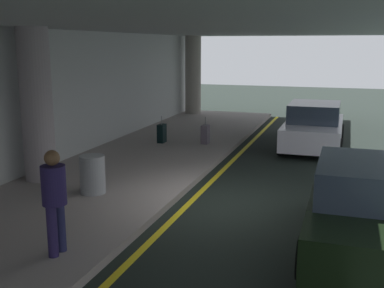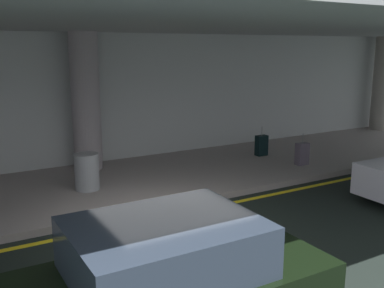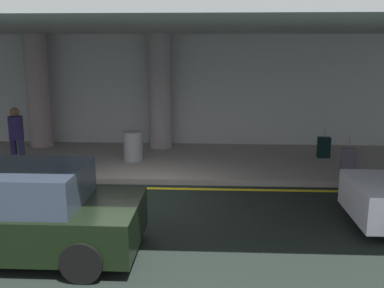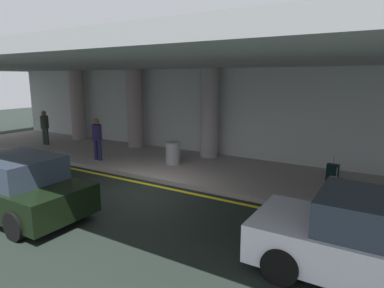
% 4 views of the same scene
% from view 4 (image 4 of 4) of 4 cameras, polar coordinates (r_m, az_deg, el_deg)
% --- Properties ---
extents(ground_plane, '(60.00, 60.00, 0.00)m').
position_cam_4_polar(ground_plane, '(10.29, -9.57, -8.10)').
color(ground_plane, black).
extents(sidewalk, '(26.00, 4.20, 0.15)m').
position_cam_4_polar(sidewalk, '(12.66, -0.38, -3.87)').
color(sidewalk, gray).
rests_on(sidewalk, ground).
extents(lane_stripe_yellow, '(26.00, 0.14, 0.01)m').
position_cam_4_polar(lane_stripe_yellow, '(10.81, -7.10, -7.05)').
color(lane_stripe_yellow, yellow).
rests_on(lane_stripe_yellow, ground).
extents(support_column_far_left, '(0.75, 0.75, 3.65)m').
position_cam_4_polar(support_column_far_left, '(18.76, -19.19, 6.37)').
color(support_column_far_left, gray).
rests_on(support_column_far_left, sidewalk).
extents(support_column_left_mid, '(0.75, 0.75, 3.65)m').
position_cam_4_polar(support_column_left_mid, '(15.89, -9.88, 6.04)').
color(support_column_left_mid, gray).
rests_on(support_column_left_mid, sidewalk).
extents(support_column_center, '(0.75, 0.75, 3.65)m').
position_cam_4_polar(support_column_center, '(13.61, 2.99, 5.33)').
color(support_column_center, gray).
rests_on(support_column_center, sidewalk).
extents(ceiling_overhang, '(28.00, 13.20, 0.30)m').
position_cam_4_polar(ceiling_overhang, '(11.80, -1.72, 14.02)').
color(ceiling_overhang, '#9A9D9E').
rests_on(ceiling_overhang, support_column_far_left).
extents(terminal_back_wall, '(26.00, 0.30, 3.80)m').
position_cam_4_polar(terminal_back_wall, '(14.26, 4.38, 5.28)').
color(terminal_back_wall, '#ADB0B0').
rests_on(terminal_back_wall, ground).
extents(car_white, '(4.10, 1.92, 1.50)m').
position_cam_4_polar(car_white, '(6.47, 29.66, -14.78)').
color(car_white, white).
rests_on(car_white, ground).
extents(car_black, '(4.10, 1.92, 1.50)m').
position_cam_4_polar(car_black, '(9.47, -28.14, -6.52)').
color(car_black, black).
rests_on(car_black, ground).
extents(traveler_with_luggage, '(0.38, 0.38, 1.68)m').
position_cam_4_polar(traveler_with_luggage, '(17.76, -24.15, 2.96)').
color(traveler_with_luggage, '#263721').
rests_on(traveler_with_luggage, sidewalk).
extents(person_waiting_for_ride, '(0.38, 0.38, 1.68)m').
position_cam_4_polar(person_waiting_for_ride, '(13.67, -16.11, 1.27)').
color(person_waiting_for_ride, '#231A45').
rests_on(person_waiting_for_ride, sidewalk).
extents(suitcase_upright_primary, '(0.36, 0.22, 0.90)m').
position_cam_4_polar(suitcase_upright_primary, '(9.81, 23.57, -7.05)').
color(suitcase_upright_primary, '#5C515F').
rests_on(suitcase_upright_primary, sidewalk).
extents(suitcase_upright_secondary, '(0.36, 0.22, 0.90)m').
position_cam_4_polar(suitcase_upright_secondary, '(11.22, 23.13, -4.77)').
color(suitcase_upright_secondary, black).
rests_on(suitcase_upright_secondary, sidewalk).
extents(trash_bin_steel, '(0.56, 0.56, 0.85)m').
position_cam_4_polar(trash_bin_steel, '(12.64, -3.30, -1.58)').
color(trash_bin_steel, gray).
rests_on(trash_bin_steel, sidewalk).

